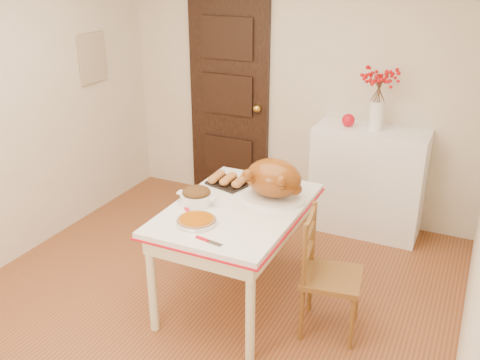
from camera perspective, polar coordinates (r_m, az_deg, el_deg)
The scene contains 17 objects.
floor at distance 4.01m, azimuth -4.73°, elevation -13.82°, with size 3.50×4.00×0.00m, color brown.
wall_back at distance 5.17m, azimuth 6.05°, elevation 10.00°, with size 3.50×0.00×2.50m, color beige.
door_back at distance 5.46m, azimuth -1.16°, elevation 8.44°, with size 0.85×0.06×2.06m, color black.
photo_board at distance 5.29m, azimuth -15.39°, elevation 12.39°, with size 0.03×0.35×0.45m, color tan.
sideboard at distance 5.00m, azimuth 13.36°, elevation -0.14°, with size 0.98×0.44×0.98m, color white.
kitchen_table at distance 3.93m, azimuth -0.32°, elevation -7.86°, with size 0.88×1.28×0.77m, color white, non-canonical shape.
chair_oak at distance 3.66m, azimuth 9.75°, elevation -9.87°, with size 0.38×0.38×0.87m, color brown, non-canonical shape.
berry_vase at distance 4.76m, azimuth 14.43°, elevation 8.17°, with size 0.27×0.27×0.52m, color white, non-canonical shape.
apple at distance 4.86m, azimuth 11.42°, elevation 6.25°, with size 0.11×0.11×0.11m, color red.
turkey_platter at distance 3.80m, azimuth 3.58°, elevation -0.02°, with size 0.47×0.38×0.30m, color brown, non-canonical shape.
pumpkin_pie at distance 3.51m, azimuth -4.64°, elevation -4.27°, with size 0.26×0.26×0.05m, color #9B4902.
stuffing_dish at distance 3.78m, azimuth -4.64°, elevation -1.69°, with size 0.30×0.23×0.11m, color #3C280D, non-canonical shape.
rolls_tray at distance 4.08m, azimuth -1.25°, elevation 0.00°, with size 0.29×0.23×0.08m, color #CB7C3B, non-canonical shape.
pie_server at distance 3.30m, azimuth -3.35°, elevation -6.48°, with size 0.19×0.06×0.01m, color silver, non-canonical shape.
carving_knife at distance 3.63m, azimuth -5.32°, elevation -3.70°, with size 0.28×0.07×0.01m, color silver, non-canonical shape.
drinking_glass at distance 4.11m, azimuth 3.46°, elevation 0.37°, with size 0.06×0.06×0.11m, color white.
shaker_pair at distance 4.02m, azimuth 5.86°, elevation -0.32°, with size 0.10×0.04×0.09m, color white, non-canonical shape.
Camera 1 is at (1.66, -2.75, 2.40)m, focal length 40.20 mm.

